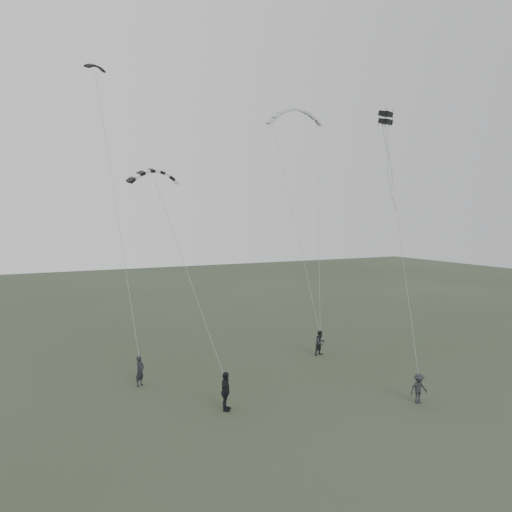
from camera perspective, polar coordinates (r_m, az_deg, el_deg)
name	(u,v)px	position (r m, az deg, el deg)	size (l,w,h in m)	color
ground	(287,403)	(26.86, 3.60, -16.47)	(140.00, 140.00, 0.00)	#303C27
flyer_left	(140,371)	(29.82, -13.12, -12.69)	(0.62, 0.41, 1.71)	black
flyer_right	(320,343)	(35.42, 7.36, -9.81)	(0.84, 0.65, 1.72)	black
flyer_center	(226,391)	(25.66, -3.50, -15.18)	(1.14, 0.48, 1.95)	black
flyer_far	(419,388)	(27.91, 18.11, -14.19)	(1.00, 0.57, 1.54)	#232328
kite_dark_small	(95,66)	(35.04, -17.89, 19.99)	(1.40, 0.42, 0.48)	black
kite_pale_large	(295,110)	(41.17, 4.49, 16.34)	(4.50, 1.01, 1.81)	#B2B5B8
kite_striped	(154,171)	(26.65, -11.61, 9.53)	(2.66, 0.66, 1.08)	black
kite_box	(386,118)	(31.00, 14.60, 15.04)	(0.63, 0.63, 0.71)	black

